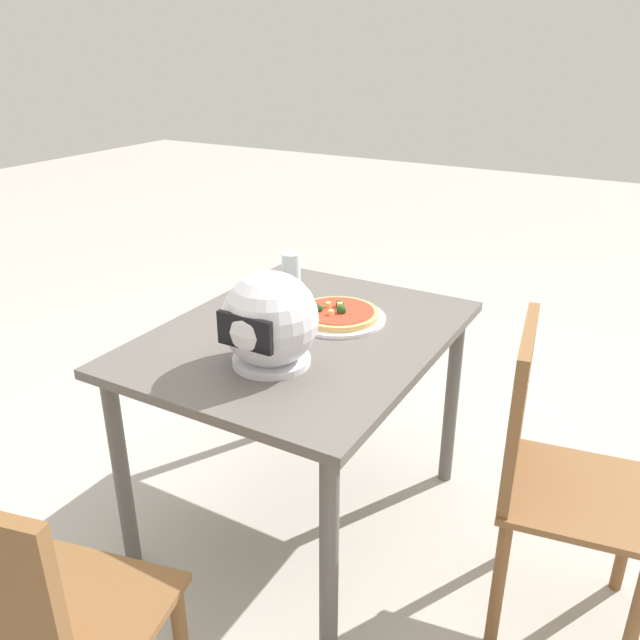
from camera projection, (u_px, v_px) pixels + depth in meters
The scene contains 8 objects.
ground_plane at pixel (304, 517), 2.32m from camera, with size 14.00×14.00×0.00m, color #B2ADA3.
dining_table at pixel (302, 358), 2.06m from camera, with size 0.84×1.06×0.73m.
pizza_plate at pixel (338, 318), 2.11m from camera, with size 0.31×0.31×0.01m, color white.
pizza at pixel (337, 313), 2.11m from camera, with size 0.27×0.27×0.05m.
motorcycle_helmet at pixel (270, 321), 1.78m from camera, with size 0.27×0.27×0.27m.
drinking_glass at pixel (291, 269), 2.40m from camera, with size 0.07×0.07×0.12m, color silver.
chair_far at pixel (27, 636), 1.25m from camera, with size 0.48×0.48×0.90m.
chair_side at pixel (547, 466), 1.76m from camera, with size 0.46×0.46×0.90m.
Camera 1 is at (-0.96, 1.57, 1.57)m, focal length 36.29 mm.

